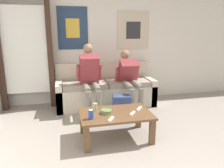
{
  "coord_description": "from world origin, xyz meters",
  "views": [
    {
      "loc": [
        -0.81,
        -1.66,
        1.52
      ],
      "look_at": [
        -0.05,
        1.64,
        0.67
      ],
      "focal_mm": 35.0,
      "sensor_mm": 36.0,
      "label": 1
    }
  ],
  "objects_px": {
    "backpack": "(122,108)",
    "game_controller_near_right": "(132,113)",
    "coffee_table": "(116,117)",
    "person_seated_adult": "(90,77)",
    "ceramic_bowl": "(106,111)",
    "pillar_candle": "(95,107)",
    "game_controller_far_center": "(111,119)",
    "game_controller_near_left": "(139,109)",
    "couch": "(105,91)",
    "person_seated_teen": "(130,78)",
    "drink_can_blue": "(91,114)"
  },
  "relations": [
    {
      "from": "person_seated_teen",
      "to": "coffee_table",
      "type": "bearing_deg",
      "value": -116.29
    },
    {
      "from": "couch",
      "to": "pillar_candle",
      "type": "height_order",
      "value": "couch"
    },
    {
      "from": "couch",
      "to": "game_controller_near_left",
      "type": "xyz_separation_m",
      "value": [
        0.23,
        -1.4,
        0.1
      ]
    },
    {
      "from": "backpack",
      "to": "game_controller_far_center",
      "type": "relative_size",
      "value": 2.94
    },
    {
      "from": "ceramic_bowl",
      "to": "game_controller_far_center",
      "type": "height_order",
      "value": "ceramic_bowl"
    },
    {
      "from": "coffee_table",
      "to": "person_seated_teen",
      "type": "bearing_deg",
      "value": 63.71
    },
    {
      "from": "person_seated_adult",
      "to": "drink_can_blue",
      "type": "distance_m",
      "value": 1.25
    },
    {
      "from": "couch",
      "to": "person_seated_teen",
      "type": "relative_size",
      "value": 1.75
    },
    {
      "from": "backpack",
      "to": "game_controller_far_center",
      "type": "distance_m",
      "value": 1.01
    },
    {
      "from": "couch",
      "to": "game_controller_near_right",
      "type": "xyz_separation_m",
      "value": [
        0.07,
        -1.55,
        0.1
      ]
    },
    {
      "from": "couch",
      "to": "game_controller_near_right",
      "type": "relative_size",
      "value": 14.97
    },
    {
      "from": "person_seated_teen",
      "to": "game_controller_far_center",
      "type": "xyz_separation_m",
      "value": [
        -0.66,
        -1.34,
        -0.23
      ]
    },
    {
      "from": "backpack",
      "to": "game_controller_far_center",
      "type": "height_order",
      "value": "game_controller_far_center"
    },
    {
      "from": "pillar_candle",
      "to": "game_controller_far_center",
      "type": "relative_size",
      "value": 0.85
    },
    {
      "from": "game_controller_near_left",
      "to": "game_controller_far_center",
      "type": "height_order",
      "value": "same"
    },
    {
      "from": "person_seated_adult",
      "to": "game_controller_near_right",
      "type": "height_order",
      "value": "person_seated_adult"
    },
    {
      "from": "ceramic_bowl",
      "to": "game_controller_far_center",
      "type": "relative_size",
      "value": 1.11
    },
    {
      "from": "game_controller_near_left",
      "to": "person_seated_adult",
      "type": "bearing_deg",
      "value": 119.25
    },
    {
      "from": "game_controller_near_left",
      "to": "pillar_candle",
      "type": "bearing_deg",
      "value": 169.93
    },
    {
      "from": "game_controller_near_right",
      "to": "coffee_table",
      "type": "bearing_deg",
      "value": 154.91
    },
    {
      "from": "game_controller_near_left",
      "to": "game_controller_near_right",
      "type": "xyz_separation_m",
      "value": [
        -0.15,
        -0.16,
        0.0
      ]
    },
    {
      "from": "ceramic_bowl",
      "to": "drink_can_blue",
      "type": "distance_m",
      "value": 0.28
    },
    {
      "from": "person_seated_teen",
      "to": "pillar_candle",
      "type": "distance_m",
      "value": 1.26
    },
    {
      "from": "pillar_candle",
      "to": "game_controller_far_center",
      "type": "height_order",
      "value": "pillar_candle"
    },
    {
      "from": "person_seated_adult",
      "to": "pillar_candle",
      "type": "bearing_deg",
      "value": -93.2
    },
    {
      "from": "drink_can_blue",
      "to": "game_controller_far_center",
      "type": "height_order",
      "value": "drink_can_blue"
    },
    {
      "from": "person_seated_teen",
      "to": "game_controller_far_center",
      "type": "relative_size",
      "value": 8.05
    },
    {
      "from": "backpack",
      "to": "game_controller_near_right",
      "type": "relative_size",
      "value": 3.12
    },
    {
      "from": "pillar_candle",
      "to": "person_seated_teen",
      "type": "bearing_deg",
      "value": 49.38
    },
    {
      "from": "backpack",
      "to": "ceramic_bowl",
      "type": "bearing_deg",
      "value": -121.48
    },
    {
      "from": "game_controller_far_center",
      "to": "ceramic_bowl",
      "type": "bearing_deg",
      "value": 93.41
    },
    {
      "from": "pillar_candle",
      "to": "backpack",
      "type": "bearing_deg",
      "value": 43.73
    },
    {
      "from": "coffee_table",
      "to": "ceramic_bowl",
      "type": "bearing_deg",
      "value": 173.76
    },
    {
      "from": "backpack",
      "to": "person_seated_adult",
      "type": "bearing_deg",
      "value": 140.61
    },
    {
      "from": "ceramic_bowl",
      "to": "game_controller_far_center",
      "type": "bearing_deg",
      "value": -86.59
    },
    {
      "from": "coffee_table",
      "to": "person_seated_adult",
      "type": "relative_size",
      "value": 0.79
    },
    {
      "from": "game_controller_far_center",
      "to": "drink_can_blue",
      "type": "bearing_deg",
      "value": 158.84
    },
    {
      "from": "coffee_table",
      "to": "person_seated_teen",
      "type": "xyz_separation_m",
      "value": [
        0.55,
        1.11,
        0.31
      ]
    },
    {
      "from": "couch",
      "to": "coffee_table",
      "type": "height_order",
      "value": "couch"
    },
    {
      "from": "coffee_table",
      "to": "person_seated_adult",
      "type": "distance_m",
      "value": 1.17
    },
    {
      "from": "person_seated_adult",
      "to": "pillar_candle",
      "type": "distance_m",
      "value": 0.95
    },
    {
      "from": "person_seated_teen",
      "to": "backpack",
      "type": "distance_m",
      "value": 0.66
    },
    {
      "from": "drink_can_blue",
      "to": "game_controller_near_left",
      "type": "relative_size",
      "value": 0.94
    },
    {
      "from": "ceramic_bowl",
      "to": "game_controller_near_left",
      "type": "distance_m",
      "value": 0.5
    },
    {
      "from": "person_seated_teen",
      "to": "backpack",
      "type": "xyz_separation_m",
      "value": [
        -0.27,
        -0.43,
        -0.43
      ]
    },
    {
      "from": "coffee_table",
      "to": "game_controller_near_left",
      "type": "distance_m",
      "value": 0.38
    },
    {
      "from": "game_controller_near_left",
      "to": "coffee_table",
      "type": "bearing_deg",
      "value": -171.59
    },
    {
      "from": "game_controller_far_center",
      "to": "person_seated_teen",
      "type": "bearing_deg",
      "value": 63.57
    },
    {
      "from": "backpack",
      "to": "game_controller_near_right",
      "type": "distance_m",
      "value": 0.81
    },
    {
      "from": "person_seated_teen",
      "to": "drink_can_blue",
      "type": "xyz_separation_m",
      "value": [
        -0.91,
        -1.24,
        -0.18
      ]
    }
  ]
}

